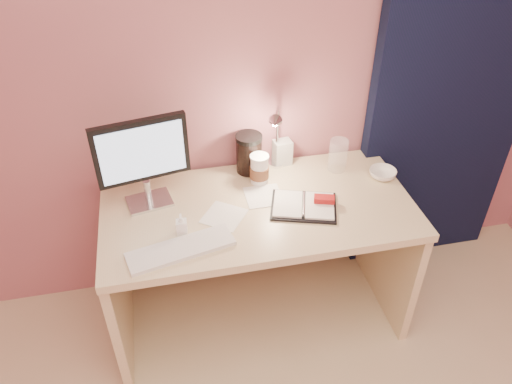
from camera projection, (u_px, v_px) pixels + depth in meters
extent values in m
plane|color=#AE6569|center=(241.00, 64.00, 2.22)|extent=(3.50, 0.00, 3.50)
cube|color=black|center=(455.00, 80.00, 2.44)|extent=(0.85, 0.08, 2.20)
cube|color=beige|center=(259.00, 210.00, 2.25)|extent=(1.40, 0.70, 0.04)
cube|color=beige|center=(118.00, 288.00, 2.36)|extent=(0.04, 0.66, 0.69)
cube|color=beige|center=(386.00, 247.00, 2.59)|extent=(0.04, 0.66, 0.69)
cube|color=beige|center=(245.00, 216.00, 2.70)|extent=(1.32, 0.03, 0.55)
cube|color=silver|center=(149.00, 201.00, 2.26)|extent=(0.22, 0.18, 0.01)
cylinder|color=silver|center=(148.00, 191.00, 2.22)|extent=(0.03, 0.03, 0.11)
cube|color=black|center=(141.00, 149.00, 2.09)|extent=(0.40, 0.11, 0.28)
cube|color=#B6D5F7|center=(140.00, 153.00, 2.07)|extent=(0.35, 0.07, 0.24)
cube|color=silver|center=(181.00, 249.00, 2.01)|extent=(0.45, 0.22, 0.02)
cube|color=black|center=(304.00, 206.00, 2.23)|extent=(0.34, 0.29, 0.01)
cube|color=white|center=(288.00, 204.00, 2.23)|extent=(0.18, 0.22, 0.01)
cube|color=white|center=(320.00, 206.00, 2.22)|extent=(0.18, 0.22, 0.01)
cube|color=maroon|center=(324.00, 199.00, 2.23)|extent=(0.10, 0.07, 0.03)
cube|color=white|center=(263.00, 196.00, 2.30)|extent=(0.17, 0.17, 0.00)
cube|color=white|center=(309.00, 211.00, 2.21)|extent=(0.18, 0.18, 0.00)
cube|color=white|center=(224.00, 216.00, 2.18)|extent=(0.23, 0.23, 0.00)
cylinder|color=white|center=(259.00, 170.00, 2.35)|extent=(0.08, 0.08, 0.13)
cylinder|color=brown|center=(259.00, 172.00, 2.36)|extent=(0.09, 0.09, 0.06)
cylinder|color=white|center=(259.00, 157.00, 2.31)|extent=(0.09, 0.09, 0.01)
cylinder|color=white|center=(338.00, 155.00, 2.43)|extent=(0.09, 0.09, 0.16)
imported|color=silver|center=(383.00, 174.00, 2.41)|extent=(0.14, 0.14, 0.04)
imported|color=white|center=(181.00, 224.00, 2.07)|extent=(0.05, 0.05, 0.10)
cylinder|color=black|center=(249.00, 155.00, 2.42)|extent=(0.12, 0.12, 0.18)
cube|color=silver|center=(282.00, 152.00, 2.48)|extent=(0.09, 0.08, 0.13)
cylinder|color=silver|center=(276.00, 163.00, 2.51)|extent=(0.08, 0.08, 0.01)
cylinder|color=silver|center=(277.00, 136.00, 2.41)|extent=(0.01, 0.01, 0.31)
cone|color=silver|center=(296.00, 121.00, 2.22)|extent=(0.08, 0.07, 0.06)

